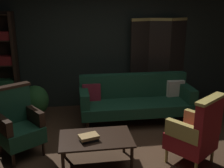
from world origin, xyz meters
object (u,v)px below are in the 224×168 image
Objects in this scene: armchair_gilt_accent at (196,133)px; book_black_cloth at (89,139)px; coffee_table at (96,141)px; folding_screen at (159,61)px; book_tan_leather at (89,137)px; armchair_wing_left at (18,123)px; potted_plant at (36,103)px; velvet_couch at (135,98)px.

book_black_cloth is at bearing 175.05° from armchair_gilt_accent.
book_black_cloth is at bearing -146.64° from coffee_table.
coffee_table is 0.96× the size of armchair_gilt_accent.
folding_screen is 7.47× the size of book_tan_leather.
armchair_wing_left is at bearing -147.02° from folding_screen.
folding_screen is 2.48× the size of potted_plant.
armchair_wing_left is at bearing -154.89° from velvet_couch.
coffee_table is 3.93× the size of book_tan_leather.
armchair_gilt_accent is at bearing -35.27° from potted_plant.
folding_screen is 1.20m from velvet_couch.
potted_plant is 3.45× the size of book_black_cloth.
potted_plant is 3.02× the size of book_tan_leather.
armchair_gilt_accent is at bearing -95.30° from folding_screen.
potted_plant is (-2.33, 1.65, -0.05)m from armchair_gilt_accent.
folding_screen is 2.80m from coffee_table.
armchair_gilt_accent is (1.36, -0.19, 0.12)m from coffee_table.
potted_plant reaches higher than book_black_cloth.
folding_screen is at bearing 84.70° from armchair_gilt_accent.
coffee_table is at bearing -122.12° from velvet_couch.
book_black_cloth reaches higher than coffee_table.
folding_screen reaches higher than book_black_cloth.
velvet_couch is 1.68m from armchair_gilt_accent.
book_black_cloth is (1.01, -0.54, -0.05)m from armchair_wing_left.
potted_plant is 1.75m from book_black_cloth.
armchair_gilt_accent is 1.47m from book_black_cloth.
armchair_wing_left is 1.15m from book_tan_leather.
armchair_wing_left reaches higher than potted_plant.
potted_plant is (-0.97, 1.45, 0.07)m from coffee_table.
velvet_couch is 1.78m from book_black_cloth.
folding_screen is 2.89m from book_tan_leather.
book_tan_leather is (-1.46, 0.13, -0.01)m from armchair_gilt_accent.
coffee_table is 0.96× the size of armchair_wing_left.
armchair_wing_left is 4.68× the size of book_black_cloth.
book_black_cloth is 0.87× the size of book_tan_leather.
velvet_couch is (-0.70, -0.81, -0.53)m from folding_screen.
velvet_couch is 2.04× the size of armchair_gilt_accent.
velvet_couch is 2.04× the size of armchair_wing_left.
velvet_couch is at bearing -130.58° from folding_screen.
armchair_gilt_accent reaches higher than velvet_couch.
book_tan_leather is at bearing -126.30° from folding_screen.
coffee_table is 1.30× the size of potted_plant.
armchair_wing_left is at bearing 156.77° from coffee_table.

